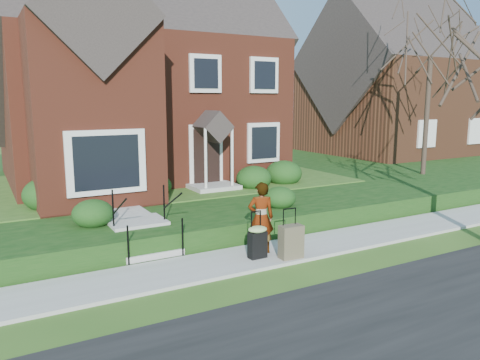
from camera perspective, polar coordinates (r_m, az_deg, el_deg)
ground at (r=11.43m, az=3.43°, el=-9.23°), size 120.00×120.00×0.00m
street at (r=8.06m, az=24.17°, el=-18.62°), size 60.00×6.00×0.01m
sidewalk at (r=11.42m, az=3.43°, el=-9.04°), size 60.00×1.60×0.08m
terrace at (r=22.54m, az=-3.01°, el=1.07°), size 44.00×20.00×0.60m
walkway at (r=14.79m, az=-15.53°, el=-2.62°), size 1.20×6.00×0.06m
main_house at (r=19.57m, az=-12.84°, el=14.09°), size 10.40×10.20×9.40m
neighbour_house at (r=29.72m, az=18.52°, el=12.28°), size 9.40×8.00×9.20m
front_steps at (r=11.88m, az=-11.77°, el=-6.28°), size 1.40×2.02×1.50m
foundation_shrubs at (r=15.19m, az=-6.63°, el=-0.39°), size 9.70×4.53×1.04m
woman at (r=11.19m, az=2.57°, el=-4.60°), size 0.73×0.61×1.72m
suitcase_black at (r=10.92m, az=2.15°, el=-7.31°), size 0.47×0.38×1.11m
suitcase_olive at (r=10.98m, az=6.24°, el=-7.48°), size 0.56×0.34×1.17m
tree_gap at (r=21.15m, az=22.31°, el=15.04°), size 5.31×5.31×7.59m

